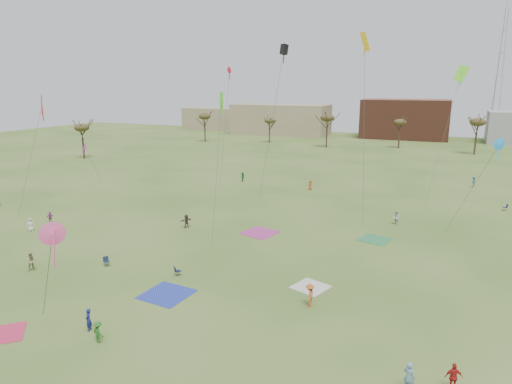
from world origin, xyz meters
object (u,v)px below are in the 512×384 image
at_px(camp_chair_right, 505,209).
at_px(flyer_near_center, 98,332).
at_px(flyer_near_right, 88,320).
at_px(flyer_near_left, 31,225).
at_px(spectator_fore_a, 454,377).
at_px(camp_chair_center, 178,273).
at_px(radio_tower, 499,75).
at_px(camp_chair_left, 107,263).

bearing_deg(camp_chair_right, flyer_near_center, -42.21).
bearing_deg(flyer_near_right, camp_chair_right, 125.49).
height_order(flyer_near_left, camp_chair_right, flyer_near_left).
distance_m(flyer_near_left, spectator_fore_a, 45.83).
relative_size(camp_chair_center, camp_chair_right, 1.00).
bearing_deg(camp_chair_center, radio_tower, -66.45).
bearing_deg(camp_chair_left, radio_tower, 14.34).
bearing_deg(flyer_near_right, spectator_fore_a, 76.01).
height_order(camp_chair_center, camp_chair_right, same).
relative_size(flyer_near_center, camp_chair_right, 1.66).
bearing_deg(camp_chair_left, flyer_near_left, 104.87).
height_order(flyer_near_right, camp_chair_center, flyer_near_right).
distance_m(flyer_near_left, camp_chair_left, 15.82).
bearing_deg(flyer_near_left, radio_tower, 20.94).
distance_m(camp_chair_left, camp_chair_center, 7.26).
height_order(flyer_near_center, camp_chair_right, flyer_near_center).
relative_size(flyer_near_left, spectator_fore_a, 0.92).
bearing_deg(flyer_near_right, camp_chair_center, 155.19).
relative_size(flyer_near_left, radio_tower, 0.04).
relative_size(spectator_fore_a, camp_chair_left, 1.87).
xyz_separation_m(camp_chair_center, camp_chair_right, (28.59, 35.12, 0.00)).
bearing_deg(spectator_fore_a, flyer_near_left, -32.61).
bearing_deg(camp_chair_center, flyer_near_left, 28.36).
xyz_separation_m(spectator_fore_a, radio_tower, (10.75, 130.62, 18.40)).
relative_size(flyer_near_left, camp_chair_center, 1.72).
bearing_deg(camp_chair_center, spectator_fore_a, -159.05).
height_order(spectator_fore_a, camp_chair_left, spectator_fore_a).
bearing_deg(spectator_fore_a, flyer_near_center, -8.22).
relative_size(flyer_near_right, camp_chair_right, 1.86).
distance_m(flyer_near_center, camp_chair_center, 10.99).
bearing_deg(radio_tower, camp_chair_left, -107.90).
xyz_separation_m(flyer_near_right, spectator_fore_a, (22.74, 3.08, 0.00)).
bearing_deg(spectator_fore_a, camp_chair_left, -30.77).
height_order(flyer_near_center, spectator_fore_a, spectator_fore_a).
xyz_separation_m(flyer_near_left, flyer_near_right, (21.76, -14.07, 0.06)).
xyz_separation_m(camp_chair_left, radio_tower, (40.16, 124.35, 18.95)).
bearing_deg(camp_chair_center, flyer_near_right, 125.37).
bearing_deg(camp_chair_center, camp_chair_right, -90.68).
xyz_separation_m(flyer_near_center, camp_chair_center, (-1.05, 10.93, -0.46)).
height_order(flyer_near_right, spectator_fore_a, spectator_fore_a).
height_order(flyer_near_left, flyer_near_right, flyer_near_right).
xyz_separation_m(flyer_near_center, radio_tower, (31.89, 134.55, 18.48)).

